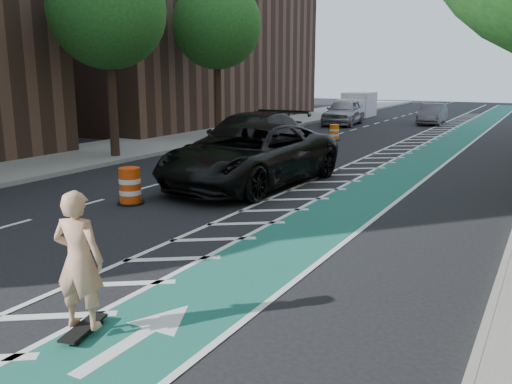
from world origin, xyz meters
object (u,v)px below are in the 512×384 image
Objects in this scene: suv_near at (251,155)px; barrel_a at (130,187)px; skateboarder at (79,260)px; suv_far at (250,142)px.

barrel_a is (-1.60, -3.73, -0.48)m from suv_near.
skateboarder reaches higher than suv_near.
barrel_a is at bearing -68.40° from skateboarder.
skateboarder is 1.92× the size of barrel_a.
suv_near is at bearing -88.80° from skateboarder.
skateboarder is 0.27× the size of suv_far.
suv_near is 4.09m from barrel_a.
skateboarder is at bearing -69.11° from suv_near.
skateboarder is at bearing -75.39° from suv_far.
suv_far is (-1.46, 2.52, 0.05)m from suv_near.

